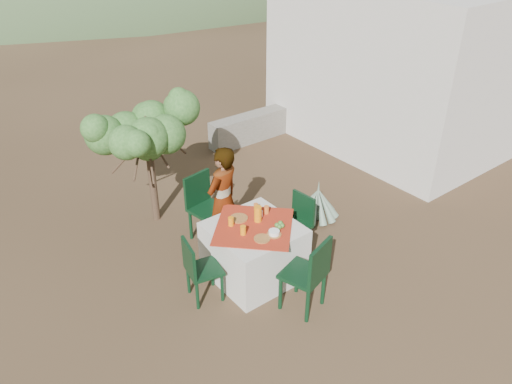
% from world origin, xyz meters
% --- Properties ---
extents(ground, '(160.00, 160.00, 0.00)m').
position_xyz_m(ground, '(0.00, 0.00, 0.00)').
color(ground, '#3A291A').
rests_on(ground, ground).
extents(table, '(1.30, 1.30, 0.76)m').
position_xyz_m(table, '(0.68, 0.01, 0.38)').
color(table, silver).
rests_on(table, ground).
extents(chair_far, '(0.52, 0.52, 0.98)m').
position_xyz_m(chair_far, '(0.65, 1.13, 0.54)').
color(chair_far, black).
rests_on(chair_far, ground).
extents(chair_near, '(0.57, 0.57, 0.99)m').
position_xyz_m(chair_near, '(0.80, -0.88, 0.55)').
color(chair_near, black).
rests_on(chair_near, ground).
extents(chair_left, '(0.46, 0.46, 0.85)m').
position_xyz_m(chair_left, '(-0.12, 0.06, 0.47)').
color(chair_left, black).
rests_on(chair_left, ground).
extents(chair_right, '(0.42, 0.42, 0.84)m').
position_xyz_m(chair_right, '(1.49, 0.09, 0.47)').
color(chair_right, black).
rests_on(chair_right, ground).
extents(person, '(0.65, 0.52, 1.54)m').
position_xyz_m(person, '(0.71, 0.73, 0.77)').
color(person, '#8C6651').
rests_on(person, ground).
extents(shrub_tree, '(1.44, 1.42, 1.70)m').
position_xyz_m(shrub_tree, '(0.36, 2.03, 1.34)').
color(shrub_tree, '#4C3926').
rests_on(shrub_tree, ground).
extents(agave, '(0.67, 0.66, 0.71)m').
position_xyz_m(agave, '(2.28, 0.50, 0.24)').
color(agave, gray).
rests_on(agave, ground).
extents(guesthouse, '(3.20, 4.20, 3.00)m').
position_xyz_m(guesthouse, '(5.60, 1.80, 1.50)').
color(guesthouse, beige).
rests_on(guesthouse, ground).
extents(stone_wall, '(2.60, 0.35, 0.55)m').
position_xyz_m(stone_wall, '(3.60, 3.40, 0.28)').
color(stone_wall, gray).
rests_on(stone_wall, ground).
extents(plate_far, '(0.23, 0.23, 0.01)m').
position_xyz_m(plate_far, '(0.63, 0.25, 0.77)').
color(plate_far, brown).
rests_on(plate_far, table).
extents(plate_near, '(0.20, 0.20, 0.01)m').
position_xyz_m(plate_near, '(0.59, -0.27, 0.77)').
color(plate_near, brown).
rests_on(plate_near, table).
extents(glass_far, '(0.07, 0.07, 0.11)m').
position_xyz_m(glass_far, '(0.47, 0.19, 0.82)').
color(glass_far, orange).
rests_on(glass_far, table).
extents(glass_near, '(0.07, 0.07, 0.11)m').
position_xyz_m(glass_near, '(0.47, -0.05, 0.82)').
color(glass_near, orange).
rests_on(glass_near, table).
extents(juice_pitcher, '(0.10, 0.10, 0.21)m').
position_xyz_m(juice_pitcher, '(0.79, 0.07, 0.87)').
color(juice_pitcher, orange).
rests_on(juice_pitcher, table).
extents(bowl_plate, '(0.18, 0.18, 0.01)m').
position_xyz_m(bowl_plate, '(0.75, -0.29, 0.77)').
color(bowl_plate, brown).
rests_on(bowl_plate, table).
extents(white_bowl, '(0.13, 0.13, 0.05)m').
position_xyz_m(white_bowl, '(0.75, -0.29, 0.80)').
color(white_bowl, white).
rests_on(white_bowl, bowl_plate).
extents(jar_left, '(0.07, 0.07, 0.10)m').
position_xyz_m(jar_left, '(0.98, 0.14, 0.81)').
color(jar_left, orange).
rests_on(jar_left, table).
extents(jar_right, '(0.06, 0.06, 0.09)m').
position_xyz_m(jar_right, '(0.92, 0.29, 0.81)').
color(jar_right, orange).
rests_on(jar_right, table).
extents(napkin_holder, '(0.08, 0.06, 0.09)m').
position_xyz_m(napkin_holder, '(0.85, 0.11, 0.81)').
color(napkin_holder, white).
rests_on(napkin_holder, table).
extents(fruit_cluster, '(0.12, 0.12, 0.06)m').
position_xyz_m(fruit_cluster, '(0.91, -0.21, 0.79)').
color(fruit_cluster, '#457B2C').
rests_on(fruit_cluster, table).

